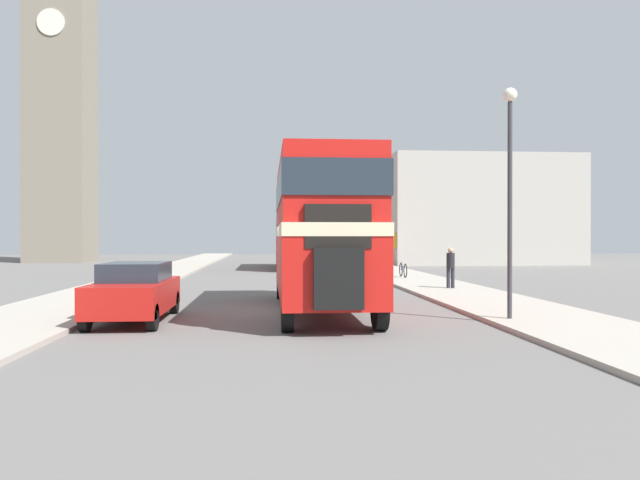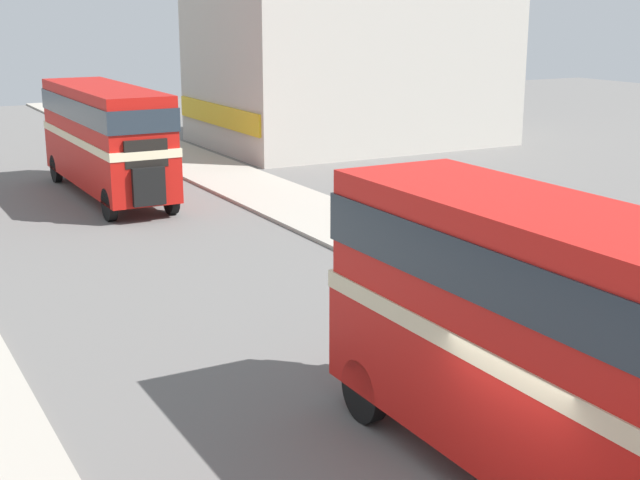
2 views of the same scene
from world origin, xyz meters
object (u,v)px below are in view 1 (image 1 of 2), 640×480
street_lamp (510,168)px  bicycle_on_pavement (403,270)px  pedestrian_walking (451,265)px  church_tower (61,67)px  double_decker_bus (320,224)px  bus_distant (295,232)px  car_parked_near (135,291)px

street_lamp → bicycle_on_pavement: bearing=87.2°
street_lamp → pedestrian_walking: bearing=82.5°
street_lamp → church_tower: church_tower is taller
double_decker_bus → street_lamp: (4.60, -2.87, 1.37)m
double_decker_bus → church_tower: 44.87m
double_decker_bus → bus_distant: double_decker_bus is taller
car_parked_near → church_tower: bearing=110.2°
double_decker_bus → street_lamp: size_ratio=1.68×
bus_distant → double_decker_bus: bearing=-90.7°
double_decker_bus → bicycle_on_pavement: double_decker_bus is taller
double_decker_bus → car_parked_near: double_decker_bus is taller
bicycle_on_pavement → church_tower: bearing=135.6°
pedestrian_walking → bicycle_on_pavement: size_ratio=0.93×
bicycle_on_pavement → double_decker_bus: bearing=-112.0°
pedestrian_walking → street_lamp: street_lamp is taller
bus_distant → pedestrian_walking: size_ratio=6.14×
car_parked_near → pedestrian_walking: size_ratio=2.59×
bus_distant → street_lamp: (4.31, -27.66, 1.46)m
bus_distant → bicycle_on_pavement: bus_distant is taller
bus_distant → pedestrian_walking: 19.24m
church_tower → double_decker_bus: bearing=-62.6°
car_parked_near → pedestrian_walking: 13.56m
bus_distant → church_tower: (-19.82, 12.94, 14.52)m
double_decker_bus → church_tower: size_ratio=0.29×
bicycle_on_pavement → pedestrian_walking: bearing=-86.4°
street_lamp → church_tower: 49.00m
double_decker_bus → street_lamp: street_lamp is taller
pedestrian_walking → bicycle_on_pavement: pedestrian_walking is taller
double_decker_bus → church_tower: (-19.53, 37.73, 14.43)m
bicycle_on_pavement → bus_distant: bearing=114.0°
bus_distant → pedestrian_walking: (5.54, -18.37, -1.45)m
bus_distant → street_lamp: street_lamp is taller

